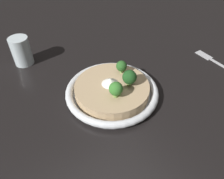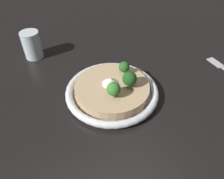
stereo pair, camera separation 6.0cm
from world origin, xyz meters
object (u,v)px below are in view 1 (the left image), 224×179
risotto_bowl (112,91)px  broccoli_front_left (121,66)px  fork_utensil (215,61)px  broccoli_left (130,77)px  drinking_glass (21,51)px  broccoli_back (116,89)px

risotto_bowl → broccoli_front_left: bearing=-151.1°
risotto_bowl → broccoli_front_left: size_ratio=6.85×
broccoli_front_left → fork_utensil: 0.34m
broccoli_left → drinking_glass: 0.37m
drinking_glass → fork_utensil: 0.64m
broccoli_back → fork_utensil: bearing=175.7°
broccoli_back → risotto_bowl: bearing=-112.9°
broccoli_front_left → fork_utensil: (-0.32, 0.10, -0.06)m
risotto_bowl → broccoli_back: (0.02, 0.04, 0.04)m
broccoli_front_left → broccoli_left: size_ratio=0.81×
risotto_bowl → fork_utensil: 0.38m
fork_utensil → broccoli_back: bearing=88.9°
broccoli_left → fork_utensil: 0.35m
broccoli_front_left → fork_utensil: bearing=162.6°
broccoli_left → drinking_glass: (0.18, -0.33, -0.02)m
broccoli_back → drinking_glass: (0.13, -0.34, -0.02)m
risotto_bowl → broccoli_left: 0.07m
risotto_bowl → drinking_glass: bearing=-64.5°
risotto_bowl → fork_utensil: bearing=169.5°
drinking_glass → fork_utensil: size_ratio=0.48×
broccoli_front_left → broccoli_back: (0.07, 0.07, 0.00)m
drinking_glass → fork_utensil: drinking_glass is taller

